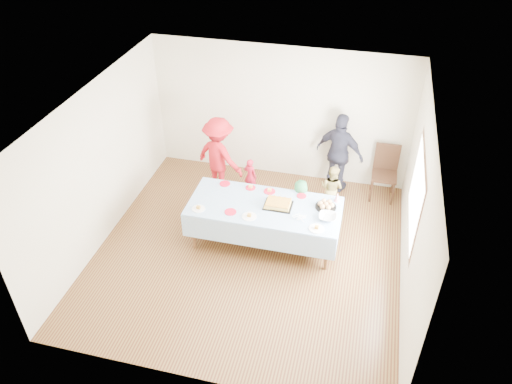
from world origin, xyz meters
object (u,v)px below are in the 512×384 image
at_px(birthday_cake, 278,204).
at_px(dining_chair, 385,169).
at_px(party_table, 264,208).
at_px(adult_left, 219,156).

distance_m(birthday_cake, dining_chair, 2.51).
bearing_deg(party_table, adult_left, 132.50).
bearing_deg(birthday_cake, adult_left, 138.48).
bearing_deg(adult_left, dining_chair, -146.87).
height_order(birthday_cake, adult_left, adult_left).
height_order(party_table, adult_left, adult_left).
distance_m(party_table, dining_chair, 2.69).
xyz_separation_m(birthday_cake, dining_chair, (1.69, 1.85, -0.22)).
bearing_deg(adult_left, birthday_cake, 160.47).
relative_size(party_table, birthday_cake, 5.43).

